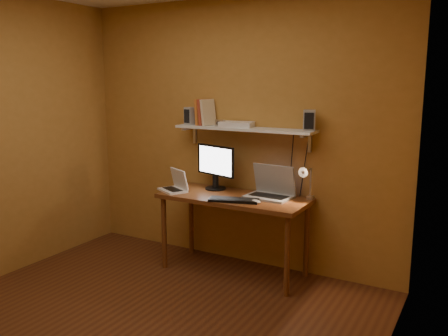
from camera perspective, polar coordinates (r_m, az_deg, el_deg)
The scene contains 14 objects.
room at distance 3.37m, azimuth -11.46°, elevation 1.51°, with size 3.44×3.24×2.64m.
desk at distance 4.46m, azimuth 1.19°, elevation -4.44°, with size 1.40×0.60×0.75m.
wall_shelf at distance 4.50m, azimuth 2.40°, elevation 4.70°, with size 1.40×0.25×0.21m.
monitor at distance 4.66m, azimuth -1.04°, elevation 0.40°, with size 0.47×0.25×0.44m.
laptop at distance 4.40m, azimuth 5.70°, elevation -2.50°, with size 0.43×0.32×0.30m.
netbook at distance 4.65m, azimuth -5.85°, elevation -2.04°, with size 0.35×0.31×0.21m.
keyboard at distance 4.24m, azimuth 1.19°, elevation -3.87°, with size 0.44×0.15×0.02m, color black.
mouse at distance 4.17m, azimuth 3.85°, elevation -4.06°, with size 0.10×0.06×0.03m, color white.
desk_lamp at distance 4.24m, azimuth 9.90°, elevation -1.28°, with size 0.09×0.23×0.38m.
speaker_left at distance 4.79m, azimuth -4.05°, elevation 6.27°, with size 0.10×0.10×0.17m, color #999BA2.
speaker_right at distance 4.25m, azimuth 10.22°, elevation 5.66°, with size 0.10×0.10×0.18m, color #999BA2.
books at distance 4.72m, azimuth -2.29°, elevation 6.72°, with size 0.17×0.18×0.26m.
shelf_camera at distance 4.55m, azimuth -0.48°, elevation 5.40°, with size 0.12×0.07×0.07m.
router at distance 4.53m, azimuth 1.52°, elevation 5.27°, with size 0.31×0.21×0.05m, color white.
Camera 1 is at (2.19, -2.52, 1.82)m, focal length 38.00 mm.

